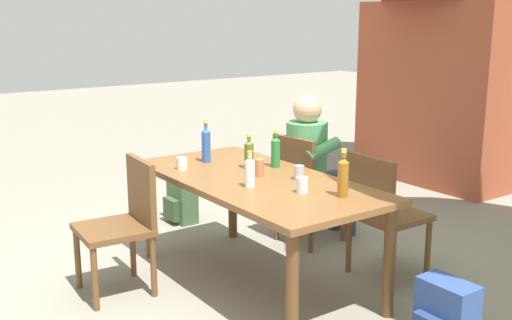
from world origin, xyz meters
The scene contains 18 objects.
ground_plane centered at (0.00, 0.00, 0.00)m, with size 24.00×24.00×0.00m, color gray.
dining_table centered at (0.00, 0.00, 0.65)m, with size 1.85×0.90×0.73m.
chair_far_left centered at (-0.41, 0.75, 0.49)m, with size 0.49×0.49×0.87m.
chair_near_left centered at (-0.41, -0.75, 0.49)m, with size 0.47×0.47×0.87m.
chair_far_right centered at (0.41, 0.75, 0.49)m, with size 0.45×0.45×0.87m.
person_in_white_shirt centered at (-0.42, 0.86, 0.66)m, with size 0.47×0.62×1.18m.
bottle_green centered at (-0.17, 0.29, 0.85)m, with size 0.06×0.06×0.26m.
bottle_olive centered at (-0.24, 0.11, 0.84)m, with size 0.06×0.06×0.24m.
bottle_blue centered at (-0.58, -0.03, 0.87)m, with size 0.06×0.06×0.31m.
bottle_amber centered at (0.64, 0.16, 0.86)m, with size 0.06×0.06×0.29m.
bottle_clear centered at (0.16, -0.16, 0.83)m, with size 0.06×0.06×0.23m.
cup_white centered at (-0.49, -0.28, 0.78)m, with size 0.07×0.07×0.08m, color white.
cup_terracotta centered at (-0.03, 0.04, 0.79)m, with size 0.06×0.06×0.11m, color #BC6B47.
cup_steel centered at (0.19, 0.20, 0.78)m, with size 0.07×0.07×0.09m, color #B2B7BC.
cup_glass centered at (0.44, 0.02, 0.78)m, with size 0.07×0.07×0.10m, color silver.
backpack_by_near_side centered at (1.28, 0.35, 0.18)m, with size 0.31×0.24×0.38m.
backpack_by_far_side centered at (-1.42, 0.21, 0.20)m, with size 0.28×0.22×0.42m.
brick_kiosk centered at (-1.09, 3.68, 1.30)m, with size 1.96×2.03×2.47m.
Camera 1 is at (3.17, -2.26, 1.76)m, focal length 43.38 mm.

